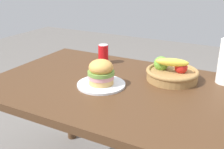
# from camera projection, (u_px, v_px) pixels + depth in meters

# --- Properties ---
(dining_table) EXTENTS (1.40, 0.90, 0.75)m
(dining_table) POSITION_uv_depth(u_px,v_px,m) (118.00, 102.00, 1.48)
(dining_table) COLOR #4C301C
(dining_table) RESTS_ON ground_plane
(plate) EXTENTS (0.26, 0.26, 0.01)m
(plate) POSITION_uv_depth(u_px,v_px,m) (101.00, 84.00, 1.44)
(plate) COLOR white
(plate) RESTS_ON dining_table
(sandwich) EXTENTS (0.14, 0.14, 0.13)m
(sandwich) POSITION_uv_depth(u_px,v_px,m) (101.00, 72.00, 1.41)
(sandwich) COLOR #DBAD60
(sandwich) RESTS_ON plate
(soda_can) EXTENTS (0.07, 0.07, 0.13)m
(soda_can) POSITION_uv_depth(u_px,v_px,m) (103.00, 54.00, 1.76)
(soda_can) COLOR red
(soda_can) RESTS_ON dining_table
(fruit_basket) EXTENTS (0.29, 0.29, 0.14)m
(fruit_basket) POSITION_uv_depth(u_px,v_px,m) (172.00, 72.00, 1.50)
(fruit_basket) COLOR #9E7542
(fruit_basket) RESTS_ON dining_table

